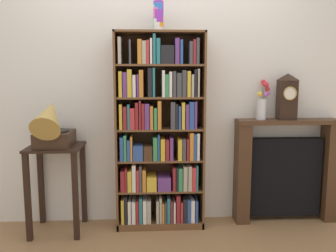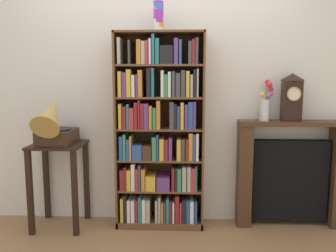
{
  "view_description": "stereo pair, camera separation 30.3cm",
  "coord_description": "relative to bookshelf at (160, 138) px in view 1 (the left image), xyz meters",
  "views": [
    {
      "loc": [
        -0.1,
        -2.98,
        1.37
      ],
      "look_at": [
        0.07,
        0.11,
        0.93
      ],
      "focal_mm": 37.35,
      "sensor_mm": 36.0,
      "label": 1
    },
    {
      "loc": [
        0.2,
        -2.98,
        1.37
      ],
      "look_at": [
        0.07,
        0.11,
        0.93
      ],
      "focal_mm": 37.35,
      "sensor_mm": 36.0,
      "label": 2
    }
  ],
  "objects": [
    {
      "name": "ground_plane",
      "position": [
        0.0,
        -0.1,
        -0.83
      ],
      "size": [
        7.53,
        6.4,
        0.02
      ],
      "primitive_type": "cube",
      "color": "#997047"
    },
    {
      "name": "wall_back",
      "position": [
        0.14,
        0.19,
        0.48
      ],
      "size": [
        4.53,
        0.08,
        2.6
      ],
      "primitive_type": "cube",
      "color": "silver",
      "rests_on": "ground"
    },
    {
      "name": "bookshelf",
      "position": [
        0.0,
        0.0,
        0.0
      ],
      "size": [
        0.78,
        0.28,
        1.75
      ],
      "color": "brown",
      "rests_on": "ground"
    },
    {
      "name": "cup_stack",
      "position": [
        -0.01,
        0.0,
        1.05
      ],
      "size": [
        0.09,
        0.09,
        0.25
      ],
      "color": "white",
      "rests_on": "bookshelf"
    },
    {
      "name": "side_table_left",
      "position": [
        -0.91,
        -0.07,
        -0.28
      ],
      "size": [
        0.45,
        0.43,
        0.77
      ],
      "color": "black",
      "rests_on": "ground"
    },
    {
      "name": "gramophone",
      "position": [
        -0.91,
        -0.15,
        0.14
      ],
      "size": [
        0.29,
        0.52,
        0.48
      ],
      "color": "#382316",
      "rests_on": "side_table_left"
    },
    {
      "name": "fireplace_mantel",
      "position": [
        1.19,
        0.06,
        -0.34
      ],
      "size": [
        0.96,
        0.2,
        0.97
      ],
      "color": "#472D1C",
      "rests_on": "ground"
    },
    {
      "name": "mantel_clock",
      "position": [
        1.17,
        0.04,
        0.36
      ],
      "size": [
        0.16,
        0.13,
        0.42
      ],
      "color": "black",
      "rests_on": "fireplace_mantel"
    },
    {
      "name": "flower_vase",
      "position": [
        0.94,
        0.05,
        0.3
      ],
      "size": [
        0.12,
        0.13,
        0.36
      ],
      "color": "silver",
      "rests_on": "fireplace_mantel"
    }
  ]
}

